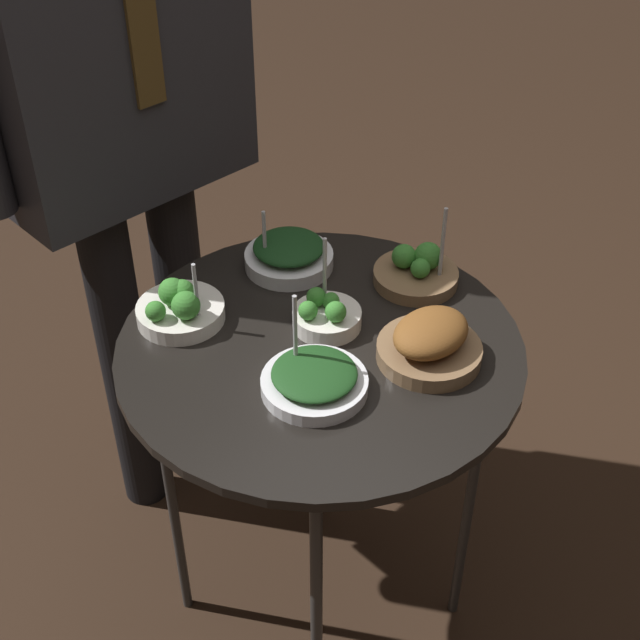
{
  "coord_description": "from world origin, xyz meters",
  "views": [
    {
      "loc": [
        -0.78,
        -0.81,
        1.68
      ],
      "look_at": [
        0.0,
        0.0,
        0.79
      ],
      "focal_mm": 50.0,
      "sensor_mm": 36.0,
      "label": 1
    }
  ],
  "objects": [
    {
      "name": "bowl_broccoli_front_center",
      "position": [
        -0.13,
        0.21,
        0.77
      ],
      "size": [
        0.15,
        0.15,
        0.13
      ],
      "color": "silver",
      "rests_on": "serving_cart"
    },
    {
      "name": "bowl_broccoli_near_rim",
      "position": [
        0.25,
        0.01,
        0.76
      ],
      "size": [
        0.15,
        0.15,
        0.16
      ],
      "color": "brown",
      "rests_on": "serving_cart"
    },
    {
      "name": "bowl_roast_back_right",
      "position": [
        0.1,
        -0.15,
        0.77
      ],
      "size": [
        0.17,
        0.17,
        0.08
      ],
      "color": "brown",
      "rests_on": "serving_cart"
    },
    {
      "name": "serving_cart",
      "position": [
        0.0,
        0.0,
        0.68
      ],
      "size": [
        0.67,
        0.67,
        0.74
      ],
      "color": "black",
      "rests_on": "ground_plane"
    },
    {
      "name": "bowl_spinach_center",
      "position": [
        -0.08,
        -0.07,
        0.76
      ],
      "size": [
        0.17,
        0.17,
        0.15
      ],
      "color": "silver",
      "rests_on": "serving_cart"
    },
    {
      "name": "waiter_figure",
      "position": [
        0.0,
        0.53,
        1.05
      ],
      "size": [
        0.61,
        0.23,
        1.67
      ],
      "color": "black",
      "rests_on": "ground_plane"
    },
    {
      "name": "bowl_broccoli_far_rim",
      "position": [
        0.04,
        0.03,
        0.76
      ],
      "size": [
        0.12,
        0.12,
        0.15
      ],
      "color": "silver",
      "rests_on": "serving_cart"
    },
    {
      "name": "ground_plane",
      "position": [
        0.0,
        0.0,
        0.0
      ],
      "size": [
        8.0,
        8.0,
        0.0
      ],
      "primitive_type": "plane",
      "color": "black"
    },
    {
      "name": "bowl_spinach_mid_left",
      "position": [
        0.11,
        0.2,
        0.76
      ],
      "size": [
        0.16,
        0.16,
        0.13
      ],
      "color": "silver",
      "rests_on": "serving_cart"
    }
  ]
}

